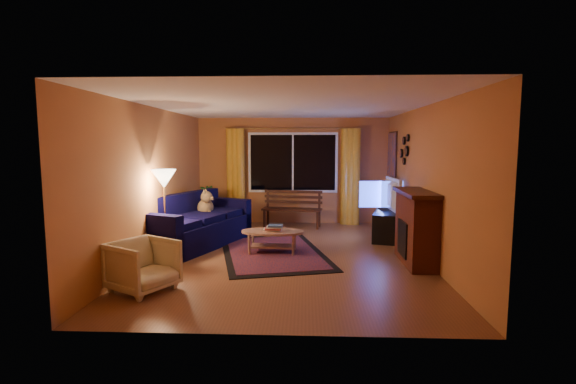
{
  "coord_description": "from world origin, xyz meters",
  "views": [
    {
      "loc": [
        0.31,
        -6.92,
        1.87
      ],
      "look_at": [
        0.0,
        0.3,
        1.05
      ],
      "focal_mm": 26.0,
      "sensor_mm": 36.0,
      "label": 1
    }
  ],
  "objects_px": {
    "tv_console": "(386,224)",
    "sofa": "(196,220)",
    "floor_lamp": "(165,214)",
    "bench": "(292,218)",
    "armchair": "(143,263)",
    "coffee_table": "(272,242)"
  },
  "relations": [
    {
      "from": "tv_console",
      "to": "sofa",
      "type": "bearing_deg",
      "value": -152.67
    },
    {
      "from": "sofa",
      "to": "floor_lamp",
      "type": "relative_size",
      "value": 1.6
    },
    {
      "from": "floor_lamp",
      "to": "tv_console",
      "type": "xyz_separation_m",
      "value": [
        3.94,
        1.68,
        -0.46
      ]
    },
    {
      "from": "floor_lamp",
      "to": "tv_console",
      "type": "distance_m",
      "value": 4.31
    },
    {
      "from": "bench",
      "to": "floor_lamp",
      "type": "height_order",
      "value": "floor_lamp"
    },
    {
      "from": "armchair",
      "to": "bench",
      "type": "bearing_deg",
      "value": 7.76
    },
    {
      "from": "sofa",
      "to": "coffee_table",
      "type": "bearing_deg",
      "value": 4.53
    },
    {
      "from": "bench",
      "to": "coffee_table",
      "type": "relative_size",
      "value": 1.25
    },
    {
      "from": "bench",
      "to": "coffee_table",
      "type": "distance_m",
      "value": 2.34
    },
    {
      "from": "armchair",
      "to": "tv_console",
      "type": "height_order",
      "value": "armchair"
    },
    {
      "from": "coffee_table",
      "to": "tv_console",
      "type": "xyz_separation_m",
      "value": [
        2.2,
        1.28,
        0.08
      ]
    },
    {
      "from": "bench",
      "to": "sofa",
      "type": "relative_size",
      "value": 0.57
    },
    {
      "from": "sofa",
      "to": "armchair",
      "type": "xyz_separation_m",
      "value": [
        -0.05,
        -2.41,
        -0.11
      ]
    },
    {
      "from": "tv_console",
      "to": "coffee_table",
      "type": "bearing_deg",
      "value": -135.11
    },
    {
      "from": "floor_lamp",
      "to": "tv_console",
      "type": "bearing_deg",
      "value": 23.12
    },
    {
      "from": "sofa",
      "to": "coffee_table",
      "type": "distance_m",
      "value": 1.55
    },
    {
      "from": "sofa",
      "to": "armchair",
      "type": "relative_size",
      "value": 3.24
    },
    {
      "from": "floor_lamp",
      "to": "coffee_table",
      "type": "height_order",
      "value": "floor_lamp"
    },
    {
      "from": "floor_lamp",
      "to": "bench",
      "type": "bearing_deg",
      "value": 53.74
    },
    {
      "from": "bench",
      "to": "armchair",
      "type": "relative_size",
      "value": 1.86
    },
    {
      "from": "sofa",
      "to": "floor_lamp",
      "type": "xyz_separation_m",
      "value": [
        -0.28,
        -0.86,
        0.26
      ]
    },
    {
      "from": "bench",
      "to": "tv_console",
      "type": "relative_size",
      "value": 1.01
    }
  ]
}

